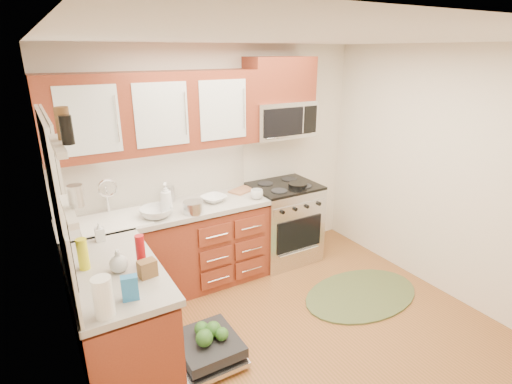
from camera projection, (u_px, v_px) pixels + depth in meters
floor at (309, 345)px, 3.49m from camera, size 3.50×3.50×0.00m
ceiling at (326, 40)px, 2.65m from camera, size 3.50×3.50×0.00m
wall_back at (219, 162)px, 4.49m from camera, size 3.50×0.04×2.50m
wall_left at (69, 274)px, 2.24m from camera, size 0.04×3.50×2.50m
wall_right at (458, 179)px, 3.90m from camera, size 0.04×3.50×2.50m
base_cabinet_back at (171, 253)px, 4.18m from camera, size 2.05×0.60×0.85m
base_cabinet_left at (120, 325)px, 3.09m from camera, size 0.60×1.25×0.85m
countertop_back at (168, 212)px, 4.01m from camera, size 2.07×0.64×0.05m
countertop_left at (114, 271)px, 2.93m from camera, size 0.64×1.27×0.05m
backsplash_back at (157, 175)px, 4.15m from camera, size 2.05×0.02×0.57m
backsplash_left at (63, 243)px, 2.69m from camera, size 0.02×1.25×0.57m
upper_cabinets at (156, 112)px, 3.80m from camera, size 2.05×0.35×0.75m
cabinet_over_mw at (280, 79)px, 4.37m from camera, size 0.76×0.35×0.47m
range at (284, 222)px, 4.81m from camera, size 0.76×0.64×0.95m
microwave at (280, 119)px, 4.50m from camera, size 0.76×0.38×0.40m
sink at (116, 233)px, 3.78m from camera, size 0.62×0.50×0.26m
dishwasher at (204, 350)px, 3.29m from camera, size 0.70×0.60×0.20m
window at (55, 197)px, 2.55m from camera, size 0.03×1.05×1.05m
window_blind at (50, 146)px, 2.45m from camera, size 0.02×0.96×0.40m
shelf_upper at (57, 146)px, 1.70m from camera, size 0.04×0.40×0.03m
shelf_lower at (69, 211)px, 1.80m from camera, size 0.04×0.40×0.03m
rug at (361, 294)px, 4.19m from camera, size 1.39×0.99×0.02m
skillet at (298, 185)px, 4.59m from camera, size 0.28×0.28×0.04m
stock_pot at (193, 207)px, 3.90m from camera, size 0.22×0.22×0.12m
cutting_board at (242, 190)px, 4.52m from camera, size 0.33×0.27×0.02m
canister at (170, 194)px, 4.20m from camera, size 0.13×0.13×0.16m
paper_towel_roll at (103, 297)px, 2.36m from camera, size 0.12×0.12×0.26m
mustard_bottle at (83, 254)px, 2.88m from camera, size 0.08×0.08×0.24m
red_bottle at (141, 251)px, 2.91m from camera, size 0.07×0.07×0.25m
wooden_box at (147, 268)px, 2.80m from camera, size 0.13×0.10×0.12m
blue_carton at (130, 288)px, 2.54m from camera, size 0.11×0.08×0.17m
bowl_a at (214, 199)px, 4.21m from camera, size 0.31×0.31×0.06m
bowl_b at (156, 213)px, 3.80m from camera, size 0.40×0.40×0.10m
cup at (257, 194)px, 4.27m from camera, size 0.15×0.15×0.10m
soap_bottle_a at (166, 198)px, 3.86m from camera, size 0.16×0.16×0.31m
soap_bottle_b at (99, 231)px, 3.32m from camera, size 0.08×0.08×0.17m
soap_bottle_c at (118, 260)px, 2.86m from camera, size 0.17×0.17×0.17m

